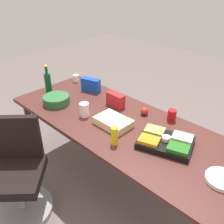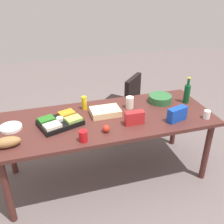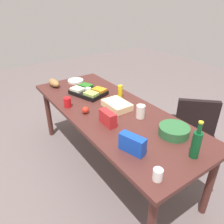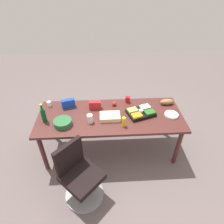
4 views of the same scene
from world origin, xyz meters
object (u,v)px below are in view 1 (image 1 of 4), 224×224
mayo_jar (84,110)px  sheet_cake (113,122)px  conference_table (120,129)px  wine_bottle (48,82)px  office_chair (18,179)px  veggie_tray (165,142)px  mustard_bottle (114,136)px  apple_red (145,111)px  chip_bag_red (116,100)px  paper_plate_stack (222,179)px  chip_bag_blue (91,85)px  red_solo_cup (172,115)px  paper_cup (76,78)px  salad_bowl (56,100)px

mayo_jar → sheet_cake: (0.31, 0.07, -0.03)m
conference_table → mayo_jar: size_ratio=17.03×
wine_bottle → mayo_jar: 0.71m
conference_table → office_chair: bearing=-118.4°
veggie_tray → mustard_bottle: size_ratio=3.11×
apple_red → chip_bag_red: (-0.32, -0.07, 0.03)m
chip_bag_red → paper_plate_stack: (1.23, -0.26, -0.06)m
chip_bag_blue → veggie_tray: (1.20, -0.27, -0.04)m
red_solo_cup → sheet_cake: bearing=-127.1°
conference_table → red_solo_cup: size_ratio=21.25×
office_chair → chip_bag_blue: size_ratio=4.24×
chip_bag_blue → mayo_jar: size_ratio=1.60×
veggie_tray → apple_red: (-0.42, 0.27, 0.00)m
red_solo_cup → chip_bag_red: size_ratio=0.55×
apple_red → red_solo_cup: 0.26m
sheet_cake → paper_plate_stack: sheet_cake is taller
conference_table → apple_red: apple_red is taller
apple_red → paper_plate_stack: 0.96m
apple_red → mustard_bottle: bearing=-78.6°
paper_cup → sheet_cake: bearing=-21.1°
veggie_tray → paper_cup: size_ratio=5.48×
apple_red → paper_cup: bearing=177.6°
conference_table → paper_plate_stack: size_ratio=10.63×
salad_bowl → chip_bag_red: (0.48, 0.39, 0.03)m
chip_bag_blue → chip_bag_red: (0.46, -0.07, -0.00)m
conference_table → mayo_jar: bearing=-154.5°
sheet_cake → red_solo_cup: 0.55m
mustard_bottle → conference_table: bearing=125.0°
veggie_tray → sheet_cake: veggie_tray is taller
conference_table → red_solo_cup: red_solo_cup is taller
paper_plate_stack → office_chair: bearing=-151.3°
mayo_jar → sheet_cake: bearing=13.2°
conference_table → salad_bowl: size_ratio=8.57×
conference_table → veggie_tray: (0.50, -0.00, 0.11)m
paper_plate_stack → mayo_jar: bearing=-176.1°
apple_red → salad_bowl: bearing=-150.2°
office_chair → paper_plate_stack: office_chair is taller
chip_bag_blue → mayo_jar: 0.56m
office_chair → paper_plate_stack: 1.71m
chip_bag_blue → red_solo_cup: 1.03m
office_chair → mustard_bottle: bearing=42.0°
wine_bottle → paper_plate_stack: (2.01, 0.03, -0.11)m
veggie_tray → apple_red: 0.50m
sheet_cake → paper_plate_stack: 0.99m
wine_bottle → sheet_cake: size_ratio=1.00×
office_chair → sheet_cake: bearing=59.6°
veggie_tray → red_solo_cup: bearing=115.4°
chip_bag_blue → salad_bowl: 0.46m
conference_table → wine_bottle: (-1.02, -0.09, 0.20)m
veggie_tray → red_solo_cup: size_ratio=4.48×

